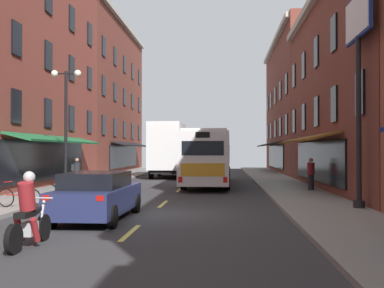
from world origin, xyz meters
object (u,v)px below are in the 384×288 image
at_px(sedan_mid, 98,195).
at_px(bicycle_near, 19,197).
at_px(street_lamp_twin, 66,125).
at_px(pedestrian_far, 311,174).
at_px(billboard_sign, 358,44).
at_px(motorcycle_rider, 29,215).
at_px(sedan_near, 183,165).
at_px(transit_bus, 209,157).
at_px(pedestrian_near, 76,172).
at_px(box_truck, 169,151).

relative_size(sedan_mid, bicycle_near, 2.75).
bearing_deg(street_lamp_twin, pedestrian_far, 12.25).
bearing_deg(street_lamp_twin, billboard_sign, -21.62).
height_order(motorcycle_rider, bicycle_near, motorcycle_rider).
xyz_separation_m(billboard_sign, sedan_near, (-8.79, 31.23, -5.12)).
relative_size(sedan_near, bicycle_near, 2.62).
bearing_deg(transit_bus, pedestrian_near, -144.60).
height_order(transit_bus, pedestrian_near, transit_bus).
bearing_deg(pedestrian_far, sedan_near, 7.37).
height_order(transit_bus, pedestrian_far, transit_bus).
height_order(transit_bus, street_lamp_twin, street_lamp_twin).
relative_size(billboard_sign, transit_bus, 0.60).
relative_size(pedestrian_near, pedestrian_far, 0.98).
xyz_separation_m(box_truck, pedestrian_near, (-3.40, -12.38, -1.15)).
height_order(sedan_near, pedestrian_near, pedestrian_near).
relative_size(sedan_mid, street_lamp_twin, 0.81).
bearing_deg(transit_bus, pedestrian_far, -44.54).
height_order(pedestrian_far, street_lamp_twin, street_lamp_twin).
xyz_separation_m(sedan_near, pedestrian_near, (-3.61, -23.57, 0.29)).
bearing_deg(bicycle_near, sedan_near, 84.75).
xyz_separation_m(sedan_near, street_lamp_twin, (-3.18, -26.48, 2.61)).
xyz_separation_m(box_truck, street_lamp_twin, (-2.98, -15.30, 1.17)).
xyz_separation_m(motorcycle_rider, pedestrian_far, (8.58, 13.84, 0.25)).
distance_m(transit_bus, motorcycle_rider, 19.36).
bearing_deg(street_lamp_twin, pedestrian_near, 98.33).
height_order(billboard_sign, transit_bus, billboard_sign).
xyz_separation_m(sedan_near, sedan_mid, (0.28, -33.62, 0.06)).
bearing_deg(transit_bus, box_truck, 114.22).
height_order(transit_bus, sedan_mid, transit_bus).
bearing_deg(box_truck, motorcycle_rider, -89.76).
bearing_deg(transit_bus, sedan_mid, -101.08).
bearing_deg(motorcycle_rider, pedestrian_far, 58.19).
bearing_deg(bicycle_near, box_truck, 82.51).
bearing_deg(pedestrian_far, street_lamp_twin, 90.11).
relative_size(box_truck, street_lamp_twin, 1.31).
bearing_deg(pedestrian_near, box_truck, 134.47).
height_order(sedan_mid, pedestrian_far, pedestrian_far).
distance_m(sedan_near, pedestrian_near, 23.85).
distance_m(sedan_mid, pedestrian_near, 10.78).
height_order(billboard_sign, motorcycle_rider, billboard_sign).
relative_size(transit_bus, street_lamp_twin, 2.18).
bearing_deg(billboard_sign, bicycle_near, -176.46).
bearing_deg(box_truck, bicycle_near, -97.49).
height_order(box_truck, pedestrian_near, box_truck).
xyz_separation_m(sedan_near, pedestrian_far, (8.49, -23.95, 0.28)).
xyz_separation_m(billboard_sign, bicycle_near, (-11.73, -0.72, -5.30)).
distance_m(sedan_near, bicycle_near, 32.09).
relative_size(sedan_mid, pedestrian_far, 2.90).
height_order(motorcycle_rider, street_lamp_twin, street_lamp_twin).
distance_m(bicycle_near, pedestrian_far, 13.96).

